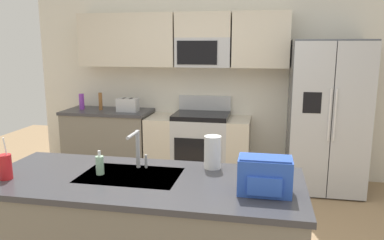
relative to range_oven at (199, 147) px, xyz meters
The scene contains 13 objects.
kitchen_wall_unit 1.07m from the range_oven, 81.70° to the left, with size 5.20×0.43×2.60m.
back_counter 1.28m from the range_oven, behind, with size 1.19×0.63×0.90m.
range_oven is the anchor object (origin of this frame).
refrigerator 1.67m from the range_oven, ahead, with size 0.90×0.76×1.85m.
island_counter 2.51m from the range_oven, 88.72° to the right, with size 2.16×0.89×0.90m.
toaster 1.11m from the range_oven, behind, with size 0.28×0.16×0.18m.
pepper_mill 1.50m from the range_oven, behind, with size 0.05×0.05×0.24m, color brown.
bottle_purple 1.76m from the range_oven, behind, with size 0.07×0.07×0.22m, color purple.
sink_faucet 2.40m from the range_oven, 90.93° to the right, with size 0.09×0.21×0.28m.
drink_cup_red 2.87m from the range_oven, 107.19° to the right, with size 0.08×0.08×0.29m.
soap_dispenser 2.55m from the range_oven, 95.86° to the right, with size 0.06×0.06×0.17m.
paper_towel_roll 2.33m from the range_oven, 77.32° to the right, with size 0.12×0.12×0.24m, color white.
backpack 2.81m from the range_oven, 71.55° to the right, with size 0.32×0.22×0.23m.
Camera 1 is at (0.67, -3.00, 1.78)m, focal length 35.09 mm.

